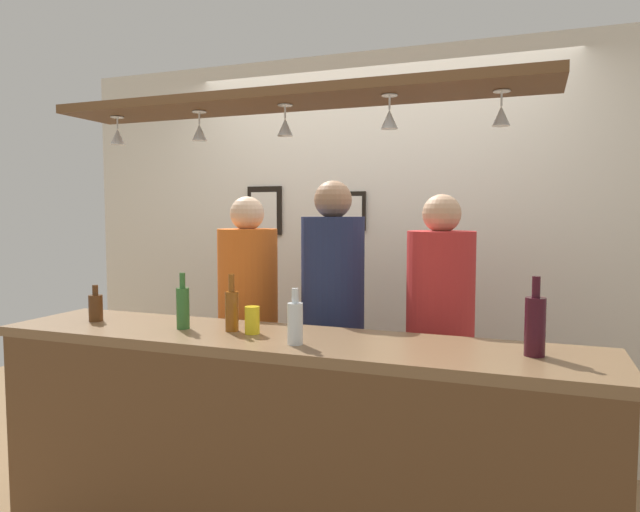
# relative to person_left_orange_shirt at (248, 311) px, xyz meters

# --- Properties ---
(back_wall) EXTENTS (4.40, 0.06, 2.60)m
(back_wall) POSITION_rel_person_left_orange_shirt_xyz_m (0.51, 0.80, 0.31)
(back_wall) COLOR silver
(back_wall) RESTS_ON ground_plane
(bar_counter) EXTENTS (2.70, 0.55, 1.01)m
(bar_counter) POSITION_rel_person_left_orange_shirt_xyz_m (0.51, -0.80, -0.30)
(bar_counter) COLOR brown
(bar_counter) RESTS_ON ground_plane
(overhead_glass_rack) EXTENTS (2.20, 0.36, 0.04)m
(overhead_glass_rack) POSITION_rel_person_left_orange_shirt_xyz_m (0.51, -0.60, 1.04)
(overhead_glass_rack) COLOR brown
(hanging_wineglass_far_left) EXTENTS (0.07, 0.07, 0.13)m
(hanging_wineglass_far_left) POSITION_rel_person_left_orange_shirt_xyz_m (-0.38, -0.60, 0.93)
(hanging_wineglass_far_left) COLOR silver
(hanging_wineglass_far_left) RESTS_ON overhead_glass_rack
(hanging_wineglass_left) EXTENTS (0.07, 0.07, 0.13)m
(hanging_wineglass_left) POSITION_rel_person_left_orange_shirt_xyz_m (0.07, -0.59, 0.93)
(hanging_wineglass_left) COLOR silver
(hanging_wineglass_left) RESTS_ON overhead_glass_rack
(hanging_wineglass_center_left) EXTENTS (0.07, 0.07, 0.13)m
(hanging_wineglass_center_left) POSITION_rel_person_left_orange_shirt_xyz_m (0.50, -0.59, 0.93)
(hanging_wineglass_center_left) COLOR silver
(hanging_wineglass_center_left) RESTS_ON overhead_glass_rack
(hanging_wineglass_center) EXTENTS (0.07, 0.07, 0.13)m
(hanging_wineglass_center) POSITION_rel_person_left_orange_shirt_xyz_m (0.97, -0.63, 0.93)
(hanging_wineglass_center) COLOR silver
(hanging_wineglass_center) RESTS_ON overhead_glass_rack
(hanging_wineglass_center_right) EXTENTS (0.07, 0.07, 0.13)m
(hanging_wineglass_center_right) POSITION_rel_person_left_orange_shirt_xyz_m (1.39, -0.56, 0.93)
(hanging_wineglass_center_right) COLOR silver
(hanging_wineglass_center_right) RESTS_ON overhead_glass_rack
(person_left_orange_shirt) EXTENTS (0.34, 0.34, 1.64)m
(person_left_orange_shirt) POSITION_rel_person_left_orange_shirt_xyz_m (0.00, 0.00, 0.00)
(person_left_orange_shirt) COLOR #2D334C
(person_left_orange_shirt) RESTS_ON ground_plane
(person_middle_navy_shirt) EXTENTS (0.34, 0.34, 1.72)m
(person_middle_navy_shirt) POSITION_rel_person_left_orange_shirt_xyz_m (0.51, 0.00, 0.05)
(person_middle_navy_shirt) COLOR #2D334C
(person_middle_navy_shirt) RESTS_ON ground_plane
(person_right_red_shirt) EXTENTS (0.34, 0.34, 1.64)m
(person_right_red_shirt) POSITION_rel_person_left_orange_shirt_xyz_m (1.09, 0.00, -0.00)
(person_right_red_shirt) COLOR #2D334C
(person_right_red_shirt) RESTS_ON ground_plane
(bottle_soda_clear) EXTENTS (0.06, 0.06, 0.23)m
(bottle_soda_clear) POSITION_rel_person_left_orange_shirt_xyz_m (0.62, -0.76, 0.12)
(bottle_soda_clear) COLOR silver
(bottle_soda_clear) RESTS_ON bar_counter
(bottle_beer_green_import) EXTENTS (0.06, 0.06, 0.26)m
(bottle_beer_green_import) POSITION_rel_person_left_orange_shirt_xyz_m (0.01, -0.66, 0.13)
(bottle_beer_green_import) COLOR #336B2D
(bottle_beer_green_import) RESTS_ON bar_counter
(bottle_beer_brown_stubby) EXTENTS (0.07, 0.07, 0.18)m
(bottle_beer_brown_stubby) POSITION_rel_person_left_orange_shirt_xyz_m (-0.50, -0.65, 0.09)
(bottle_beer_brown_stubby) COLOR #512D14
(bottle_beer_brown_stubby) RESTS_ON bar_counter
(bottle_wine_dark_red) EXTENTS (0.08, 0.08, 0.30)m
(bottle_wine_dark_red) POSITION_rel_person_left_orange_shirt_xyz_m (1.53, -0.62, 0.14)
(bottle_wine_dark_red) COLOR #380F19
(bottle_wine_dark_red) RESTS_ON bar_counter
(bottle_beer_amber_tall) EXTENTS (0.06, 0.06, 0.26)m
(bottle_beer_amber_tall) POSITION_rel_person_left_orange_shirt_xyz_m (0.25, -0.62, 0.12)
(bottle_beer_amber_tall) COLOR brown
(bottle_beer_amber_tall) RESTS_ON bar_counter
(drink_can) EXTENTS (0.07, 0.07, 0.12)m
(drink_can) POSITION_rel_person_left_orange_shirt_xyz_m (0.36, -0.64, 0.09)
(drink_can) COLOR yellow
(drink_can) RESTS_ON bar_counter
(picture_frame_caricature) EXTENTS (0.26, 0.02, 0.34)m
(picture_frame_caricature) POSITION_rel_person_left_orange_shirt_xyz_m (-0.27, 0.76, 0.58)
(picture_frame_caricature) COLOR black
(picture_frame_caricature) RESTS_ON back_wall
(picture_frame_crest) EXTENTS (0.18, 0.02, 0.26)m
(picture_frame_crest) POSITION_rel_person_left_orange_shirt_xyz_m (0.38, 0.76, 0.57)
(picture_frame_crest) COLOR black
(picture_frame_crest) RESTS_ON back_wall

